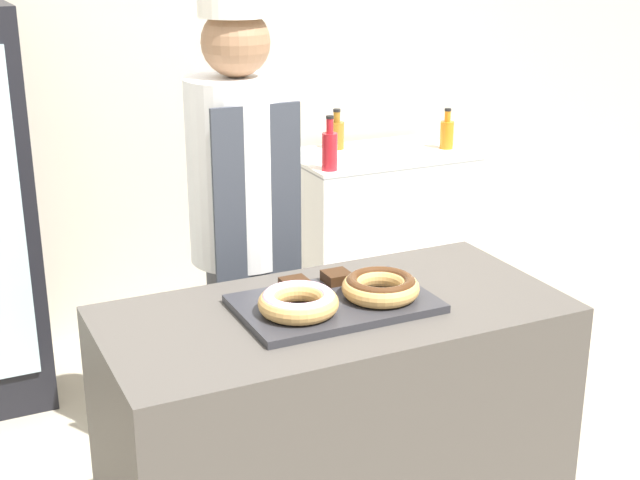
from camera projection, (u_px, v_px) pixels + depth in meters
wall_back at (140, 66)px, 4.30m from camera, size 8.00×0.06×2.70m
display_counter at (334, 442)px, 2.78m from camera, size 1.37×0.67×0.91m
serving_tray at (335, 304)px, 2.62m from camera, size 0.57×0.36×0.02m
donut_light_glaze at (298, 301)px, 2.52m from camera, size 0.23×0.23×0.06m
donut_chocolate_glaze at (381, 286)px, 2.63m from camera, size 0.23×0.23×0.06m
brownie_back_left at (295, 284)px, 2.69m from camera, size 0.08×0.08×0.03m
brownie_back_right at (337, 277)px, 2.75m from camera, size 0.08×0.08×0.03m
baker_person at (242, 235)px, 3.16m from camera, size 0.36×0.36×1.78m
chest_freezer at (376, 234)px, 4.72m from camera, size 0.90×0.59×0.89m
bottle_red at (330, 149)px, 4.20m from camera, size 0.07×0.07×0.26m
bottle_orange at (447, 133)px, 4.64m from camera, size 0.07×0.07×0.21m
bottle_amber at (337, 134)px, 4.63m from camera, size 0.08×0.08×0.21m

